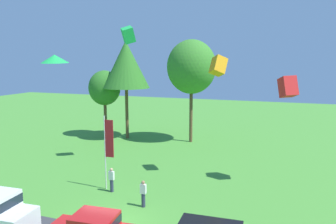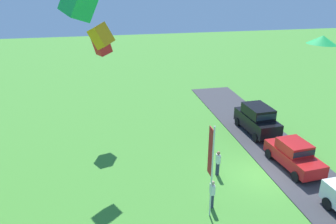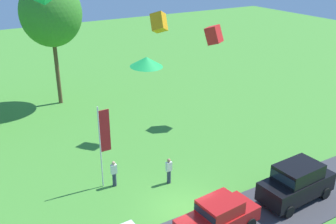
# 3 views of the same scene
# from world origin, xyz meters

# --- Properties ---
(ground_plane) EXTENTS (120.00, 120.00, 0.00)m
(ground_plane) POSITION_xyz_m (0.00, 0.00, 0.00)
(ground_plane) COLOR #478E33
(pavement_strip) EXTENTS (36.00, 4.40, 0.06)m
(pavement_strip) POSITION_xyz_m (0.00, -2.66, 0.03)
(pavement_strip) COLOR #38383D
(pavement_strip) RESTS_ON ground
(car_sedan_mid_row) EXTENTS (4.53, 2.23, 1.84)m
(car_sedan_mid_row) POSITION_xyz_m (0.45, -2.48, 1.04)
(car_sedan_mid_row) COLOR red
(car_sedan_mid_row) RESTS_ON ground
(car_suv_near_entrance) EXTENTS (4.68, 2.21, 2.28)m
(car_suv_near_entrance) POSITION_xyz_m (5.99, -2.56, 1.30)
(car_suv_near_entrance) COLOR black
(car_suv_near_entrance) RESTS_ON ground
(person_beside_suv) EXTENTS (0.36, 0.24, 1.71)m
(person_beside_suv) POSITION_xyz_m (0.68, 2.75, 0.88)
(person_beside_suv) COLOR #2D334C
(person_beside_suv) RESTS_ON ground
(person_on_lawn) EXTENTS (0.36, 0.24, 1.71)m
(person_on_lawn) POSITION_xyz_m (-2.35, 4.20, 0.88)
(person_on_lawn) COLOR #2D334C
(person_on_lawn) RESTS_ON ground
(flag_banner) EXTENTS (0.71, 0.08, 5.27)m
(flag_banner) POSITION_xyz_m (-2.75, 4.52, 3.34)
(flag_banner) COLOR silver
(flag_banner) RESTS_ON ground
(kite_delta_trailing_tail) EXTENTS (1.64, 1.66, 0.49)m
(kite_delta_trailing_tail) POSITION_xyz_m (-2.60, -0.81, 9.11)
(kite_delta_trailing_tail) COLOR green
(kite_box_high_right) EXTENTS (1.52, 1.61, 1.63)m
(kite_box_high_right) POSITION_xyz_m (8.81, 9.39, 7.21)
(kite_box_high_right) COLOR red
(kite_box_over_trees) EXTENTS (1.27, 1.61, 1.61)m
(kite_box_over_trees) POSITION_xyz_m (-3.83, 10.19, 11.11)
(kite_box_over_trees) COLOR green
(kite_box_low_drifter) EXTENTS (1.39, 1.69, 1.70)m
(kite_box_low_drifter) POSITION_xyz_m (3.88, 9.45, 8.63)
(kite_box_low_drifter) COLOR orange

